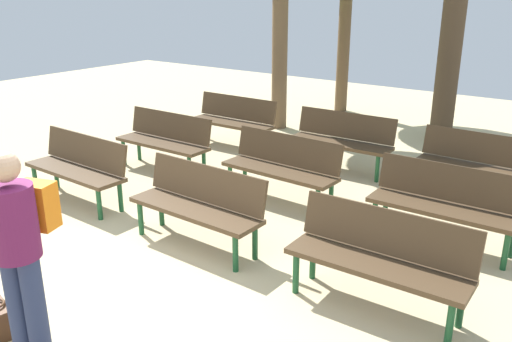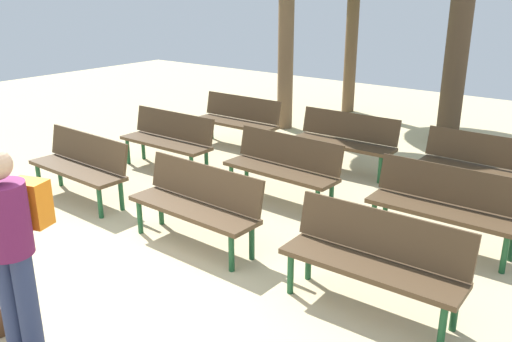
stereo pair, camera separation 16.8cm
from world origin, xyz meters
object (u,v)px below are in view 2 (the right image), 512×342
bench_r1_c0 (168,137)px  bench_r2_c1 (345,138)px  bench_r0_c1 (197,201)px  bench_r1_c1 (283,165)px  bench_r2_c2 (483,164)px  tree_2 (456,56)px  bench_r1_c2 (445,203)px  bench_r0_c2 (374,256)px  visitor_with_backpack (13,241)px  bench_r0_c0 (81,163)px  bench_r2_c0 (238,118)px

bench_r1_c0 → bench_r2_c1: same height
bench_r0_c1 → bench_r1_c1: same height
bench_r1_c0 → bench_r2_c2: 4.51m
bench_r1_c1 → tree_2: tree_2 is taller
bench_r2_c2 → tree_2: bearing=117.5°
bench_r1_c2 → bench_r1_c0: bearing=178.9°
bench_r0_c2 → bench_r1_c1: bearing=141.3°
bench_r0_c1 → bench_r1_c2: bearing=37.6°
bench_r0_c2 → bench_r1_c1: (-2.06, 1.58, 0.00)m
bench_r0_c1 → visitor_with_backpack: bearing=-83.4°
bench_r0_c2 → tree_2: size_ratio=0.53×
bench_r0_c0 → visitor_with_backpack: bearing=-41.7°
bench_r1_c0 → bench_r2_c2: (4.23, 1.58, 0.00)m
bench_r1_c2 → bench_r2_c1: (-2.10, 1.63, 0.00)m
bench_r0_c2 → bench_r2_c1: size_ratio=1.00×
bench_r0_c0 → bench_r1_c0: bearing=92.1°
bench_r0_c0 → tree_2: (2.86, 5.87, 1.03)m
bench_r0_c0 → tree_2: bearing=65.5°
bench_r0_c0 → bench_r0_c2: size_ratio=1.00×
bench_r2_c0 → tree_2: (2.83, 2.65, 1.03)m
bench_r2_c2 → bench_r2_c1: bearing=-179.8°
bench_r1_c0 → tree_2: 5.26m
bench_r1_c2 → bench_r2_c1: 2.66m
bench_r2_c0 → bench_r2_c1: bearing=-0.9°
bench_r2_c0 → visitor_with_backpack: bearing=-67.5°
tree_2 → bench_r1_c1: bearing=-99.5°
bench_r1_c1 → bench_r1_c2: size_ratio=1.01×
bench_r1_c0 → bench_r2_c1: 2.72m
bench_r0_c0 → bench_r0_c2: same height
visitor_with_backpack → bench_r2_c1: bearing=-106.7°
tree_2 → bench_r1_c2: bearing=-71.9°
bench_r1_c0 → bench_r2_c2: bearing=20.0°
bench_r1_c1 → tree_2: bearing=82.4°
bench_r1_c0 → bench_r2_c1: bearing=35.9°
bench_r1_c2 → bench_r2_c2: same height
bench_r1_c0 → bench_r1_c2: size_ratio=1.00×
bench_r0_c1 → tree_2: bearing=84.0°
tree_2 → visitor_with_backpack: tree_2 is taller
bench_r0_c0 → bench_r2_c2: size_ratio=1.00×
bench_r0_c0 → bench_r0_c2: 4.20m
bench_r0_c0 → visitor_with_backpack: 3.21m
bench_r2_c1 → visitor_with_backpack: size_ratio=0.98×
bench_r1_c1 → visitor_with_backpack: visitor_with_backpack is taller
bench_r0_c0 → bench_r2_c0: bearing=90.8°
bench_r1_c1 → bench_r2_c0: (-2.11, 1.64, 0.00)m
bench_r1_c1 → bench_r2_c0: same height
bench_r0_c1 → bench_r0_c2: bearing=1.8°
tree_2 → bench_r1_c0: bearing=-124.0°
bench_r0_c0 → visitor_with_backpack: (2.32, -2.17, 0.43)m
bench_r2_c1 → bench_r2_c2: size_ratio=1.00×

